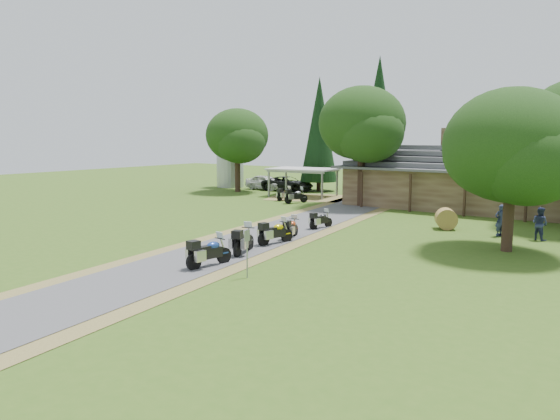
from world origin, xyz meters
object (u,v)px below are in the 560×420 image
Objects in this scene: silo at (230,160)px; motorcycle_row_d at (291,227)px; car_white_sedan at (266,180)px; car_dark_suv at (288,180)px; carport at (303,182)px; motorcycle_row_b at (244,239)px; motorcycle_row_e at (321,219)px; lodge at (484,177)px; motorcycle_row_a at (209,251)px; hay_bale at (446,219)px; motorcycle_carport_b at (296,195)px; motorcycle_carport_a at (285,193)px; motorcycle_row_c at (275,231)px.

silo is 30.45m from motorcycle_row_d.
car_dark_suv is (2.46, 0.45, 0.14)m from car_white_sedan.
carport reaches higher than motorcycle_row_b.
silo reaches higher than motorcycle_row_e.
silo is at bearing 31.03° from motorcycle_row_d.
motorcycle_row_e is (-5.50, -14.59, -1.87)m from lodge.
motorcycle_row_a is 16.21m from hay_bale.
motorcycle_row_d is at bearing -65.58° from carport.
motorcycle_row_b is at bearing -129.44° from motorcycle_carport_b.
motorcycle_row_e is at bearing -128.03° from motorcycle_carport_a.
lodge reaches higher than motorcycle_carport_a.
car_white_sedan is (-6.37, 2.64, -0.33)m from carport.
hay_bale is at bearing -42.77° from motorcycle_row_b.
car_white_sedan is at bearing 56.57° from motorcycle_row_e.
motorcycle_row_a is 1.15× the size of motorcycle_row_d.
motorcycle_row_b is 1.16× the size of motorcycle_row_d.
silo is at bearing 58.89° from motorcycle_row_c.
motorcycle_row_b is 13.65m from hay_bale.
motorcycle_row_d is (10.94, -17.72, -0.67)m from carport.
motorcycle_row_c is 1.60× the size of hay_bale.
silo is at bearing 23.30° from motorcycle_row_b.
silo is at bearing 63.56° from motorcycle_row_e.
car_white_sedan is 30.47m from motorcycle_row_b.
motorcycle_carport_a is (-10.07, 10.44, 0.02)m from motorcycle_row_e.
motorcycle_carport_a is at bearing -165.05° from lodge.
car_white_sedan is 33.16m from motorcycle_row_a.
car_white_sedan is 3.17× the size of motorcycle_row_d.
car_white_sedan is 2.76× the size of motorcycle_row_a.
car_white_sedan is at bearing 73.91° from motorcycle_carport_b.
motorcycle_row_e is at bearing -37.49° from silo.
silo reaches higher than motorcycle_carport_b.
motorcycle_row_c is at bearing -67.48° from carport.
motorcycle_carport_b is at bearing 32.79° from motorcycle_row_a.
car_white_sedan is at bearing 24.05° from motorcycle_row_d.
car_white_sedan is 23.75m from motorcycle_row_e.
car_dark_suv is at bearing 134.41° from carport.
car_dark_suv reaches higher than motorcycle_row_e.
car_white_sedan is at bearing 41.33° from motorcycle_row_a.
motorcycle_row_a is 24.33m from motorcycle_carport_a.
car_white_sedan is at bearing 151.92° from hay_bale.
car_dark_suv is 25.56m from motorcycle_row_d.
motorcycle_row_d is at bearing -123.07° from motorcycle_carport_b.
lodge is 11.75× the size of motorcycle_row_d.
car_dark_suv is 27.14m from motorcycle_row_c.
motorcycle_row_a is at bearing -144.44° from car_white_sedan.
silo is 3.40× the size of motorcycle_carport_a.
silo is 3.07× the size of motorcycle_carport_b.
lodge is 10.20× the size of motorcycle_row_a.
motorcycle_row_a is at bearing 169.98° from motorcycle_row_d.
motorcycle_carport_a is at bearing 20.07° from motorcycle_row_d.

